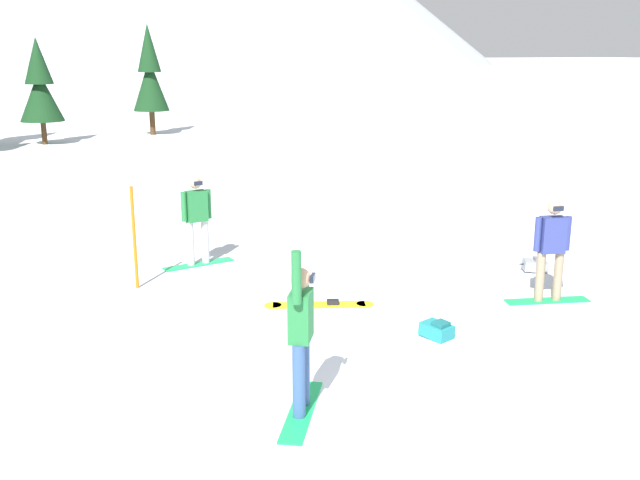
{
  "coord_description": "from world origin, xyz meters",
  "views": [
    {
      "loc": [
        -4.83,
        -6.83,
        4.15
      ],
      "look_at": [
        0.17,
        4.21,
        1.0
      ],
      "focal_mm": 40.87,
      "sensor_mm": 36.0,
      "label": 1
    }
  ],
  "objects_px": {
    "pine_tree_tall": "(150,75)",
    "pine_tree_young": "(40,87)",
    "snowboarder_background": "(197,218)",
    "backpack_grey": "(535,265)",
    "snowboarder_foreground": "(301,335)",
    "loose_snowboard_far_spare": "(319,304)",
    "trail_marker_pole": "(134,238)",
    "snowboarder_midground": "(551,248)",
    "backpack_teal": "(437,330)"
  },
  "relations": [
    {
      "from": "loose_snowboard_far_spare",
      "to": "trail_marker_pole",
      "type": "relative_size",
      "value": 0.98
    },
    {
      "from": "snowboarder_background",
      "to": "snowboarder_foreground",
      "type": "bearing_deg",
      "value": -94.57
    },
    {
      "from": "pine_tree_tall",
      "to": "pine_tree_young",
      "type": "distance_m",
      "value": 5.73
    },
    {
      "from": "loose_snowboard_far_spare",
      "to": "pine_tree_tall",
      "type": "distance_m",
      "value": 27.47
    },
    {
      "from": "snowboarder_midground",
      "to": "pine_tree_young",
      "type": "relative_size",
      "value": 0.37
    },
    {
      "from": "snowboarder_foreground",
      "to": "pine_tree_young",
      "type": "bearing_deg",
      "value": 91.49
    },
    {
      "from": "snowboarder_foreground",
      "to": "backpack_teal",
      "type": "height_order",
      "value": "snowboarder_foreground"
    },
    {
      "from": "trail_marker_pole",
      "to": "backpack_teal",
      "type": "bearing_deg",
      "value": -49.47
    },
    {
      "from": "snowboarder_foreground",
      "to": "backpack_grey",
      "type": "height_order",
      "value": "snowboarder_foreground"
    },
    {
      "from": "pine_tree_tall",
      "to": "snowboarder_midground",
      "type": "bearing_deg",
      "value": -88.52
    },
    {
      "from": "snowboarder_foreground",
      "to": "trail_marker_pole",
      "type": "height_order",
      "value": "snowboarder_foreground"
    },
    {
      "from": "pine_tree_tall",
      "to": "pine_tree_young",
      "type": "height_order",
      "value": "pine_tree_tall"
    },
    {
      "from": "snowboarder_midground",
      "to": "snowboarder_background",
      "type": "xyz_separation_m",
      "value": [
        -4.85,
        4.62,
        0.01
      ]
    },
    {
      "from": "snowboarder_midground",
      "to": "loose_snowboard_far_spare",
      "type": "distance_m",
      "value": 4.02
    },
    {
      "from": "backpack_teal",
      "to": "pine_tree_young",
      "type": "height_order",
      "value": "pine_tree_young"
    },
    {
      "from": "snowboarder_foreground",
      "to": "backpack_teal",
      "type": "bearing_deg",
      "value": 25.24
    },
    {
      "from": "snowboarder_foreground",
      "to": "trail_marker_pole",
      "type": "bearing_deg",
      "value": 99.04
    },
    {
      "from": "snowboarder_foreground",
      "to": "snowboarder_background",
      "type": "xyz_separation_m",
      "value": [
        0.52,
        6.51,
        -0.02
      ]
    },
    {
      "from": "backpack_grey",
      "to": "trail_marker_pole",
      "type": "xyz_separation_m",
      "value": [
        -7.23,
        2.17,
        0.8
      ]
    },
    {
      "from": "snowboarder_foreground",
      "to": "snowboarder_background",
      "type": "height_order",
      "value": "snowboarder_foreground"
    },
    {
      "from": "snowboarder_foreground",
      "to": "pine_tree_young",
      "type": "relative_size",
      "value": 0.43
    },
    {
      "from": "snowboarder_background",
      "to": "backpack_grey",
      "type": "height_order",
      "value": "snowboarder_background"
    },
    {
      "from": "loose_snowboard_far_spare",
      "to": "backpack_grey",
      "type": "xyz_separation_m",
      "value": [
        4.63,
        0.05,
        0.11
      ]
    },
    {
      "from": "snowboarder_foreground",
      "to": "pine_tree_young",
      "type": "height_order",
      "value": "pine_tree_young"
    },
    {
      "from": "snowboarder_midground",
      "to": "snowboarder_background",
      "type": "distance_m",
      "value": 6.69
    },
    {
      "from": "backpack_teal",
      "to": "trail_marker_pole",
      "type": "bearing_deg",
      "value": 130.53
    },
    {
      "from": "backpack_grey",
      "to": "loose_snowboard_far_spare",
      "type": "bearing_deg",
      "value": -179.35
    },
    {
      "from": "backpack_grey",
      "to": "pine_tree_young",
      "type": "relative_size",
      "value": 0.12
    },
    {
      "from": "snowboarder_background",
      "to": "backpack_grey",
      "type": "relative_size",
      "value": 3.23
    },
    {
      "from": "snowboarder_background",
      "to": "pine_tree_tall",
      "type": "bearing_deg",
      "value": 80.27
    },
    {
      "from": "loose_snowboard_far_spare",
      "to": "backpack_teal",
      "type": "xyz_separation_m",
      "value": [
        1.02,
        -2.02,
        0.1
      ]
    },
    {
      "from": "backpack_grey",
      "to": "pine_tree_tall",
      "type": "relative_size",
      "value": 0.1
    },
    {
      "from": "snowboarder_background",
      "to": "pine_tree_tall",
      "type": "xyz_separation_m",
      "value": [
        4.11,
        23.96,
        2.05
      ]
    },
    {
      "from": "trail_marker_pole",
      "to": "snowboarder_background",
      "type": "bearing_deg",
      "value": 34.87
    },
    {
      "from": "snowboarder_foreground",
      "to": "snowboarder_background",
      "type": "bearing_deg",
      "value": 85.43
    },
    {
      "from": "backpack_grey",
      "to": "snowboarder_foreground",
      "type": "bearing_deg",
      "value": -152.09
    },
    {
      "from": "snowboarder_background",
      "to": "backpack_teal",
      "type": "height_order",
      "value": "snowboarder_background"
    },
    {
      "from": "snowboarder_background",
      "to": "backpack_grey",
      "type": "distance_m",
      "value": 6.68
    },
    {
      "from": "pine_tree_young",
      "to": "pine_tree_tall",
      "type": "bearing_deg",
      "value": 19.98
    },
    {
      "from": "pine_tree_young",
      "to": "trail_marker_pole",
      "type": "bearing_deg",
      "value": -90.34
    },
    {
      "from": "snowboarder_background",
      "to": "pine_tree_tall",
      "type": "relative_size",
      "value": 0.32
    },
    {
      "from": "snowboarder_foreground",
      "to": "loose_snowboard_far_spare",
      "type": "height_order",
      "value": "snowboarder_foreground"
    },
    {
      "from": "pine_tree_tall",
      "to": "snowboarder_foreground",
      "type": "bearing_deg",
      "value": -98.64
    },
    {
      "from": "snowboarder_midground",
      "to": "pine_tree_tall",
      "type": "bearing_deg",
      "value": 91.48
    },
    {
      "from": "backpack_teal",
      "to": "pine_tree_tall",
      "type": "bearing_deg",
      "value": 86.3
    },
    {
      "from": "snowboarder_foreground",
      "to": "pine_tree_tall",
      "type": "bearing_deg",
      "value": 81.36
    },
    {
      "from": "backpack_grey",
      "to": "backpack_teal",
      "type": "relative_size",
      "value": 1.0
    },
    {
      "from": "snowboarder_midground",
      "to": "backpack_teal",
      "type": "height_order",
      "value": "snowboarder_midground"
    },
    {
      "from": "trail_marker_pole",
      "to": "pine_tree_tall",
      "type": "height_order",
      "value": "pine_tree_tall"
    },
    {
      "from": "snowboarder_foreground",
      "to": "backpack_teal",
      "type": "distance_m",
      "value": 3.15
    }
  ]
}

